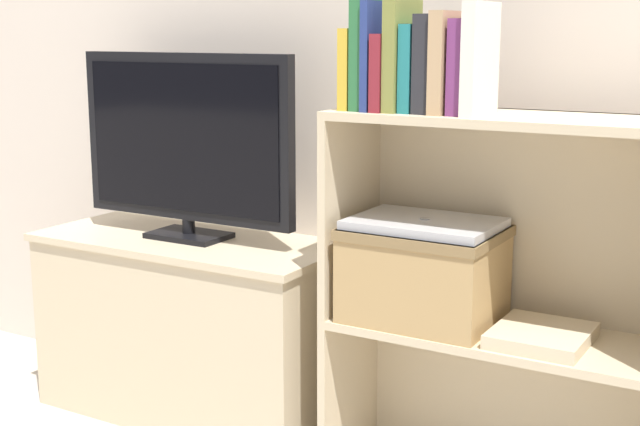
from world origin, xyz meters
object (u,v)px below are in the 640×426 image
at_px(book_maroon, 389,72).
at_px(book_ivory, 480,59).
at_px(book_forest, 368,55).
at_px(book_teal, 415,68).
at_px(tv_stand, 192,326).
at_px(book_charcoal, 431,64).
at_px(book_tan, 448,63).
at_px(magazine_stack, 542,336).
at_px(book_navy, 379,56).
at_px(laptop, 425,223).
at_px(storage_basket_left, 424,270).
at_px(book_mustard, 356,69).
at_px(book_plum, 465,67).
at_px(tv, 186,141).
at_px(book_olive, 402,56).

distance_m(book_maroon, book_ivory, 0.22).
distance_m(book_forest, book_teal, 0.12).
bearing_deg(tv_stand, book_charcoal, -6.38).
distance_m(book_tan, magazine_stack, 0.63).
height_order(book_maroon, book_ivory, book_ivory).
bearing_deg(magazine_stack, book_navy, -177.68).
bearing_deg(laptop, storage_basket_left, 0.00).
bearing_deg(book_teal, book_navy, 180.00).
xyz_separation_m(book_mustard, magazine_stack, (0.46, 0.02, -0.57)).
bearing_deg(book_ivory, book_forest, 180.00).
bearing_deg(book_maroon, laptop, 21.38).
bearing_deg(book_mustard, book_charcoal, -0.00).
xyz_separation_m(book_plum, laptop, (-0.10, 0.03, -0.36)).
bearing_deg(book_forest, laptop, 13.29).
xyz_separation_m(book_maroon, book_tan, (0.14, 0.00, 0.02)).
relative_size(tv, book_maroon, 4.00).
relative_size(book_charcoal, book_plum, 1.05).
bearing_deg(book_olive, laptop, 32.22).
bearing_deg(book_forest, book_teal, 0.00).
xyz_separation_m(book_maroon, book_teal, (0.06, 0.00, 0.01)).
height_order(book_maroon, laptop, book_maroon).
bearing_deg(book_maroon, tv_stand, 172.65).
distance_m(book_olive, book_ivory, 0.18).
distance_m(book_charcoal, book_ivory, 0.11).
relative_size(tv_stand, book_maroon, 5.17).
xyz_separation_m(book_plum, magazine_stack, (0.19, 0.02, -0.58)).
xyz_separation_m(tv_stand, book_mustard, (0.57, -0.09, 0.74)).
xyz_separation_m(tv, book_teal, (0.72, -0.08, 0.22)).
bearing_deg(magazine_stack, book_olive, -177.28).
distance_m(book_navy, magazine_stack, 0.72).
relative_size(book_maroon, book_olive, 0.70).
distance_m(book_mustard, magazine_stack, 0.73).
distance_m(book_mustard, book_teal, 0.15).
relative_size(tv, book_charcoal, 3.22).
bearing_deg(book_navy, storage_basket_left, 16.30).
bearing_deg(book_navy, tv_stand, 172.33).
distance_m(tv, book_ivory, 0.91).
height_order(book_maroon, magazine_stack, book_maroon).
xyz_separation_m(book_navy, book_tan, (0.17, -0.00, -0.01)).
xyz_separation_m(book_charcoal, book_tan, (0.04, 0.00, 0.00)).
bearing_deg(book_plum, book_maroon, -180.00).
distance_m(book_maroon, magazine_stack, 0.68).
xyz_separation_m(book_teal, laptop, (0.02, 0.03, -0.36)).
relative_size(book_forest, book_ivory, 1.04).
relative_size(book_plum, storage_basket_left, 0.58).
xyz_separation_m(tv, book_tan, (0.80, -0.08, 0.23)).
xyz_separation_m(book_charcoal, laptop, (-0.02, 0.03, -0.37)).
height_order(tv_stand, book_forest, book_forest).
xyz_separation_m(tv_stand, book_plum, (0.84, -0.09, 0.75)).
bearing_deg(book_maroon, book_navy, 180.00).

